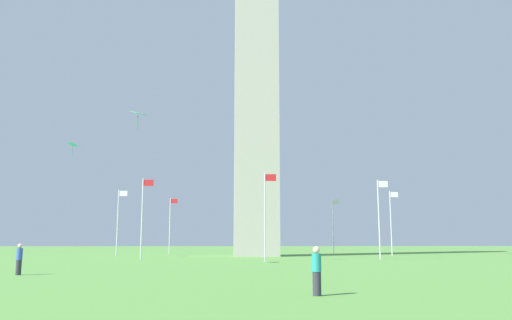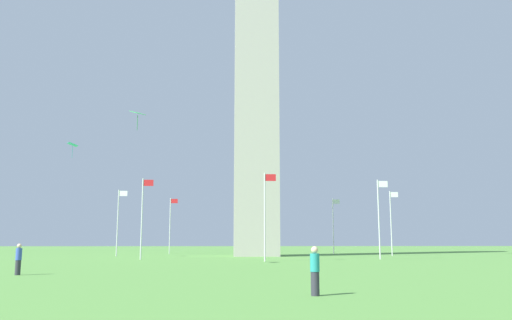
# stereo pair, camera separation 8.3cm
# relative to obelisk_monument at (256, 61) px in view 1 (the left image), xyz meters

# --- Properties ---
(ground_plane) EXTENTS (260.00, 260.00, 0.00)m
(ground_plane) POSITION_rel_obelisk_monument_xyz_m (0.00, 0.00, -25.18)
(ground_plane) COLOR #548C3D
(obelisk_monument) EXTENTS (5.54, 5.54, 50.35)m
(obelisk_monument) POSITION_rel_obelisk_monument_xyz_m (0.00, 0.00, 0.00)
(obelisk_monument) COLOR #A8A399
(obelisk_monument) RESTS_ON ground
(flagpole_n) EXTENTS (1.12, 0.14, 8.14)m
(flagpole_n) POSITION_rel_obelisk_monument_xyz_m (17.15, 0.00, -20.72)
(flagpole_n) COLOR silver
(flagpole_n) RESTS_ON ground
(flagpole_ne) EXTENTS (1.12, 0.14, 8.14)m
(flagpole_ne) POSITION_rel_obelisk_monument_xyz_m (12.14, 12.08, -20.72)
(flagpole_ne) COLOR silver
(flagpole_ne) RESTS_ON ground
(flagpole_e) EXTENTS (1.12, 0.14, 8.14)m
(flagpole_e) POSITION_rel_obelisk_monument_xyz_m (0.06, 17.09, -20.72)
(flagpole_e) COLOR silver
(flagpole_e) RESTS_ON ground
(flagpole_se) EXTENTS (1.12, 0.14, 8.14)m
(flagpole_se) POSITION_rel_obelisk_monument_xyz_m (-12.02, 12.08, -20.72)
(flagpole_se) COLOR silver
(flagpole_se) RESTS_ON ground
(flagpole_s) EXTENTS (1.12, 0.14, 8.14)m
(flagpole_s) POSITION_rel_obelisk_monument_xyz_m (-17.03, 0.00, -20.72)
(flagpole_s) COLOR silver
(flagpole_s) RESTS_ON ground
(flagpole_sw) EXTENTS (1.12, 0.14, 8.14)m
(flagpole_sw) POSITION_rel_obelisk_monument_xyz_m (-12.02, -12.08, -20.72)
(flagpole_sw) COLOR silver
(flagpole_sw) RESTS_ON ground
(flagpole_w) EXTENTS (1.12, 0.14, 8.14)m
(flagpole_w) POSITION_rel_obelisk_monument_xyz_m (0.06, -17.09, -20.72)
(flagpole_w) COLOR silver
(flagpole_w) RESTS_ON ground
(flagpole_nw) EXTENTS (1.12, 0.14, 8.14)m
(flagpole_nw) POSITION_rel_obelisk_monument_xyz_m (12.14, -12.08, -20.72)
(flagpole_nw) COLOR silver
(flagpole_nw) RESTS_ON ground
(person_blue_shirt) EXTENTS (0.32, 0.32, 1.69)m
(person_blue_shirt) POSITION_rel_obelisk_monument_xyz_m (-14.68, -35.56, -24.34)
(person_blue_shirt) COLOR #2D2D38
(person_blue_shirt) RESTS_ON ground
(person_teal_shirt) EXTENTS (0.32, 0.32, 1.65)m
(person_teal_shirt) POSITION_rel_obelisk_monument_xyz_m (-0.22, -47.09, -24.36)
(person_teal_shirt) COLOR #2D2D38
(person_teal_shirt) RESTS_ON ground
(kite_cyan_diamond) EXTENTS (1.41, 1.43, 1.66)m
(kite_cyan_diamond) POSITION_rel_obelisk_monument_xyz_m (-20.76, -7.50, -12.79)
(kite_cyan_diamond) COLOR #33C6D1
(kite_green_diamond) EXTENTS (1.32, 1.32, 1.51)m
(kite_green_diamond) POSITION_rel_obelisk_monument_xyz_m (-10.25, -26.25, -13.78)
(kite_green_diamond) COLOR green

